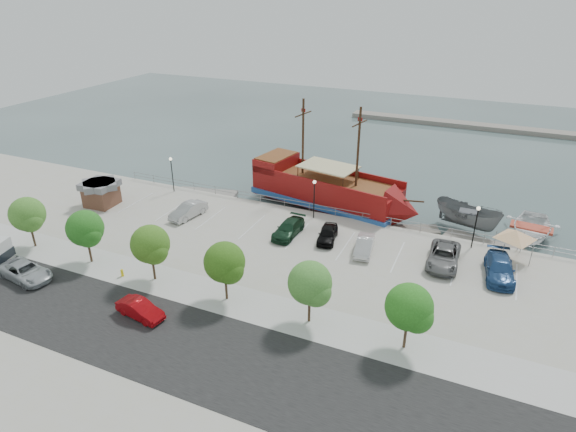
% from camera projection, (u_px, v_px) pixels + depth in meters
% --- Properties ---
extents(ground, '(160.00, 160.00, 0.00)m').
position_uv_depth(ground, '(289.00, 254.00, 46.44)').
color(ground, '#384747').
extents(land_slab, '(100.00, 58.00, 1.20)m').
position_uv_depth(land_slab, '(149.00, 409.00, 28.96)').
color(land_slab, '#ACA895').
rests_on(land_slab, ground).
extents(street, '(100.00, 8.00, 0.04)m').
position_uv_depth(street, '(195.00, 349.00, 32.82)').
color(street, black).
rests_on(street, land_slab).
extents(sidewalk, '(100.00, 4.00, 0.05)m').
position_uv_depth(sidewalk, '(238.00, 302.00, 37.76)').
color(sidewalk, silver).
rests_on(sidewalk, land_slab).
extents(seawall_railing, '(50.00, 0.06, 1.00)m').
position_uv_depth(seawall_railing, '(318.00, 209.00, 52.20)').
color(seawall_railing, gray).
rests_on(seawall_railing, land_slab).
extents(far_shore, '(40.00, 3.00, 0.80)m').
position_uv_depth(far_shore, '(460.00, 124.00, 87.93)').
color(far_shore, gray).
rests_on(far_shore, ground).
extents(pirate_ship, '(20.55, 9.00, 12.76)m').
position_uv_depth(pirate_ship, '(337.00, 193.00, 54.58)').
color(pirate_ship, maroon).
rests_on(pirate_ship, ground).
extents(patrol_boat, '(7.76, 5.29, 2.81)m').
position_uv_depth(patrol_boat, '(467.00, 218.00, 50.30)').
color(patrol_boat, slate).
rests_on(patrol_boat, ground).
extents(speedboat, '(6.14, 8.08, 1.57)m').
position_uv_depth(speedboat, '(531.00, 230.00, 49.21)').
color(speedboat, white).
rests_on(speedboat, ground).
extents(dock_west, '(7.68, 3.67, 0.42)m').
position_uv_depth(dock_west, '(207.00, 193.00, 59.43)').
color(dock_west, gray).
rests_on(dock_west, ground).
extents(dock_mid, '(6.99, 4.55, 0.39)m').
position_uv_depth(dock_mid, '(406.00, 230.00, 50.51)').
color(dock_mid, slate).
rests_on(dock_mid, ground).
extents(dock_east, '(7.92, 3.92, 0.44)m').
position_uv_depth(dock_east, '(483.00, 244.00, 47.73)').
color(dock_east, gray).
rests_on(dock_east, ground).
extents(shed, '(3.56, 3.56, 2.80)m').
position_uv_depth(shed, '(101.00, 193.00, 53.73)').
color(shed, brown).
rests_on(shed, land_slab).
extents(canopy_tent, '(4.94, 4.94, 3.28)m').
position_uv_depth(canopy_tent, '(517.00, 230.00, 42.56)').
color(canopy_tent, slate).
rests_on(canopy_tent, land_slab).
extents(street_van, '(5.42, 3.06, 1.43)m').
position_uv_depth(street_van, '(25.00, 271.00, 40.43)').
color(street_van, '#A8AEB2').
rests_on(street_van, street).
extents(street_sedan, '(4.14, 1.96, 1.31)m').
position_uv_depth(street_sedan, '(140.00, 309.00, 35.81)').
color(street_sedan, '#99070C').
rests_on(street_sedan, street).
extents(fire_hydrant, '(0.25, 0.25, 0.73)m').
position_uv_depth(fire_hydrant, '(122.00, 273.00, 40.86)').
color(fire_hydrant, yellow).
rests_on(fire_hydrant, sidewalk).
extents(lamp_post_left, '(0.36, 0.36, 4.28)m').
position_uv_depth(lamp_post_left, '(172.00, 168.00, 56.63)').
color(lamp_post_left, black).
rests_on(lamp_post_left, land_slab).
extents(lamp_post_mid, '(0.36, 0.36, 4.28)m').
position_uv_depth(lamp_post_mid, '(314.00, 192.00, 50.08)').
color(lamp_post_mid, black).
rests_on(lamp_post_mid, land_slab).
extents(lamp_post_right, '(0.36, 0.36, 4.28)m').
position_uv_depth(lamp_post_right, '(476.00, 220.00, 44.25)').
color(lamp_post_right, black).
rests_on(lamp_post_right, land_slab).
extents(tree_a, '(3.30, 3.20, 5.00)m').
position_uv_depth(tree_a, '(28.00, 216.00, 44.22)').
color(tree_a, '#473321').
rests_on(tree_a, sidewalk).
extents(tree_b, '(3.30, 3.20, 5.00)m').
position_uv_depth(tree_b, '(86.00, 230.00, 41.68)').
color(tree_b, '#473321').
rests_on(tree_b, sidewalk).
extents(tree_c, '(3.30, 3.20, 5.00)m').
position_uv_depth(tree_c, '(151.00, 246.00, 39.13)').
color(tree_c, '#473321').
rests_on(tree_c, sidewalk).
extents(tree_d, '(3.30, 3.20, 5.00)m').
position_uv_depth(tree_d, '(226.00, 264.00, 36.58)').
color(tree_d, '#473321').
rests_on(tree_d, sidewalk).
extents(tree_e, '(3.30, 3.20, 5.00)m').
position_uv_depth(tree_e, '(311.00, 285.00, 34.03)').
color(tree_e, '#473321').
rests_on(tree_e, sidewalk).
extents(tree_f, '(3.30, 3.20, 5.00)m').
position_uv_depth(tree_f, '(411.00, 309.00, 31.49)').
color(tree_f, '#473321').
rests_on(tree_f, sidewalk).
extents(parked_car_b, '(2.36, 4.80, 1.52)m').
position_uv_depth(parked_car_b, '(188.00, 211.00, 51.21)').
color(parked_car_b, '#ADADAD').
rests_on(parked_car_b, land_slab).
extents(parked_car_d, '(2.09, 4.91, 1.41)m').
position_uv_depth(parked_car_d, '(288.00, 229.00, 47.52)').
color(parked_car_d, '#14331E').
rests_on(parked_car_d, land_slab).
extents(parked_car_e, '(2.33, 4.34, 1.40)m').
position_uv_depth(parked_car_e, '(328.00, 234.00, 46.55)').
color(parked_car_e, black).
rests_on(parked_car_e, land_slab).
extents(parked_car_f, '(2.05, 4.43, 1.41)m').
position_uv_depth(parked_car_f, '(364.00, 245.00, 44.48)').
color(parked_car_f, silver).
rests_on(parked_car_f, land_slab).
extents(parked_car_g, '(2.77, 5.75, 1.58)m').
position_uv_depth(parked_car_g, '(444.00, 256.00, 42.52)').
color(parked_car_g, slate).
rests_on(parked_car_g, land_slab).
extents(parked_car_h, '(2.87, 5.74, 1.60)m').
position_uv_depth(parked_car_h, '(500.00, 268.00, 40.69)').
color(parked_car_h, navy).
rests_on(parked_car_h, land_slab).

